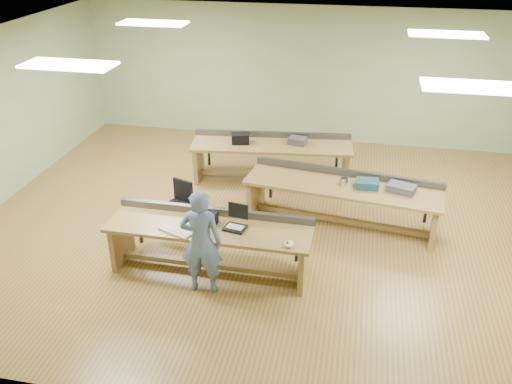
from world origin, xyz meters
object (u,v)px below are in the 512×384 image
workbench_mid (342,194)px  person (201,242)px  laptop_base (235,228)px  mug (344,181)px  drinks_can (344,184)px  workbench_back (272,152)px  parts_bin_grey (401,188)px  camera_bag (208,218)px  task_chair (179,212)px  workbench_front (210,237)px  parts_bin_teal (367,184)px

workbench_mid → person: size_ratio=2.11×
laptop_base → mug: size_ratio=2.30×
laptop_base → drinks_can: 2.15m
workbench_back → parts_bin_grey: bearing=-40.1°
camera_bag → task_chair: 1.36m
person → workbench_back: bearing=-99.8°
workbench_back → person: 3.71m
person → parts_bin_grey: size_ratio=3.58×
workbench_front → parts_bin_grey: parts_bin_grey is taller
workbench_back → parts_bin_teal: (1.84, -1.54, 0.25)m
drinks_can → workbench_front: bearing=-138.7°
camera_bag → workbench_mid: bearing=46.9°
workbench_front → workbench_mid: 2.47m
task_chair → parts_bin_grey: size_ratio=1.92×
workbench_front → workbench_back: same height
workbench_mid → drinks_can: bearing=-77.3°
workbench_back → drinks_can: bearing=-54.2°
workbench_front → parts_bin_teal: bearing=37.8°
parts_bin_grey → workbench_front: bearing=-149.2°
workbench_front → task_chair: size_ratio=3.54×
workbench_front → task_chair: bearing=129.7°
task_chair → drinks_can: (2.64, 0.56, 0.51)m
workbench_back → person: person is taller
workbench_front → parts_bin_teal: 2.75m
task_chair → drinks_can: 2.74m
person → camera_bag: size_ratio=5.88×
task_chair → parts_bin_teal: bearing=32.7°
task_chair → parts_bin_grey: parts_bin_grey is taller
laptop_base → mug: (1.43, 1.76, 0.03)m
camera_bag → task_chair: bearing=134.4°
workbench_mid → drinks_can: (0.01, -0.11, 0.25)m
camera_bag → parts_bin_grey: (2.75, 1.56, -0.03)m
person → camera_bag: 0.55m
camera_bag → mug: 2.49m
workbench_front → parts_bin_grey: 3.17m
workbench_front → parts_bin_grey: (2.72, 1.62, 0.25)m
parts_bin_grey → mug: (-0.91, 0.12, -0.01)m
task_chair → parts_bin_teal: size_ratio=2.32×
workbench_mid → camera_bag: 2.47m
laptop_base → parts_bin_teal: 2.47m
workbench_front → laptop_base: (0.38, -0.03, 0.21)m
parts_bin_teal → workbench_front: bearing=-142.7°
workbench_front → drinks_can: (1.80, 1.58, 0.25)m
laptop_base → parts_bin_teal: size_ratio=0.83×
workbench_back → laptop_base: 3.23m
workbench_front → camera_bag: bearing=123.2°
task_chair → workbench_front: bearing=-30.2°
workbench_back → workbench_mid: bearing=-52.4°
workbench_back → camera_bag: camera_bag is taller
parts_bin_teal → parts_bin_grey: (0.53, -0.04, -0.00)m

